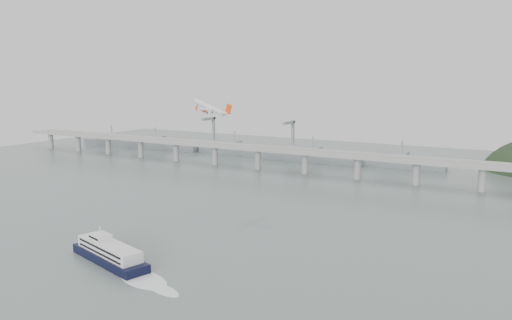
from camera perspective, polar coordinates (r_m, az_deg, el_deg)
The scene contains 5 objects.
ground at distance 279.57m, azimuth -5.62°, elevation -8.90°, with size 900.00×900.00×0.00m, color slate.
bridge at distance 449.95m, azimuth 9.00°, elevation 0.30°, with size 800.00×22.00×23.90m.
distant_fleet at distance 578.07m, azimuth -3.16°, elevation 1.24°, with size 453.00×60.90×40.00m.
ferry at distance 252.84m, azimuth -16.40°, elevation -10.18°, with size 84.33×32.62×16.26m.
airliner at distance 341.98m, azimuth -5.18°, elevation 5.95°, with size 36.64×33.32×13.37m.
Camera 1 is at (153.61, -216.75, 87.06)m, focal length 35.00 mm.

